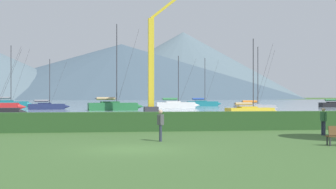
{
  "coord_description": "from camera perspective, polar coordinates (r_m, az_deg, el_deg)",
  "views": [
    {
      "loc": [
        -1.5,
        -21.51,
        2.38
      ],
      "look_at": [
        8.16,
        44.76,
        2.53
      ],
      "focal_mm": 52.08,
      "sensor_mm": 36.0,
      "label": 1
    }
  ],
  "objects": [
    {
      "name": "ground_plane",
      "position": [
        21.69,
        -4.3,
        -6.43
      ],
      "size": [
        1000.0,
        1000.0,
        0.0
      ],
      "primitive_type": "plane",
      "color": "#3D602D"
    },
    {
      "name": "harbor_water",
      "position": [
        158.53,
        -7.75,
        -0.99
      ],
      "size": [
        320.0,
        246.0,
        0.0
      ],
      "primitive_type": "cube",
      "color": "#8499A8",
      "rests_on": "ground_plane"
    },
    {
      "name": "hedge_line",
      "position": [
        32.59,
        -5.65,
        -3.19
      ],
      "size": [
        80.0,
        1.2,
        1.28
      ],
      "primitive_type": "cube",
      "color": "#284C23",
      "rests_on": "ground_plane"
    },
    {
      "name": "sailboat_slip_0",
      "position": [
        59.69,
        9.61,
        -1.87
      ],
      "size": [
        6.76,
        2.8,
        9.29
      ],
      "rotation": [
        0.0,
        0.0,
        0.15
      ],
      "color": "gold",
      "rests_on": "harbor_water"
    },
    {
      "name": "sailboat_slip_3",
      "position": [
        110.2,
        4.1,
        -1.02
      ],
      "size": [
        7.88,
        2.38,
        10.88
      ],
      "rotation": [
        0.0,
        0.0,
        -0.01
      ],
      "color": "#19707A",
      "rests_on": "harbor_water"
    },
    {
      "name": "sailboat_slip_4",
      "position": [
        106.8,
        18.93,
        -1.09
      ],
      "size": [
        6.95,
        2.13,
        8.54
      ],
      "rotation": [
        0.0,
        0.0,
        -0.01
      ],
      "color": "black",
      "rests_on": "harbor_water"
    },
    {
      "name": "sailboat_slip_5",
      "position": [
        86.52,
        -13.96,
        -1.31
      ],
      "size": [
        7.18,
        2.76,
        8.7
      ],
      "rotation": [
        0.0,
        0.0,
        0.11
      ],
      "color": "navy",
      "rests_on": "harbor_water"
    },
    {
      "name": "sailboat_slip_6",
      "position": [
        78.94,
        -6.41,
        -1.29
      ],
      "size": [
        9.18,
        3.52,
        13.95
      ],
      "rotation": [
        0.0,
        0.0,
        0.11
      ],
      "color": "#236B38",
      "rests_on": "harbor_water"
    },
    {
      "name": "sailboat_slip_7",
      "position": [
        74.82,
        10.19,
        -1.5
      ],
      "size": [
        7.1,
        2.84,
        9.79
      ],
      "rotation": [
        0.0,
        0.0,
        0.13
      ],
      "color": "#9E9EA3",
      "rests_on": "harbor_water"
    },
    {
      "name": "sailboat_slip_10",
      "position": [
        91.13,
        0.92,
        -1.19
      ],
      "size": [
        8.33,
        2.5,
        9.86
      ],
      "rotation": [
        0.0,
        0.0,
        0.0
      ],
      "color": "white",
      "rests_on": "harbor_water"
    },
    {
      "name": "sailboat_slip_11",
      "position": [
        102.46,
        -18.2,
        -1.03
      ],
      "size": [
        9.15,
        3.05,
        12.44
      ],
      "rotation": [
        0.0,
        0.0,
        -0.05
      ],
      "color": "#19707A",
      "rests_on": "harbor_water"
    },
    {
      "name": "person_seated_viewer",
      "position": [
        25.34,
        -0.88,
        -3.31
      ],
      "size": [
        0.36,
        0.57,
        1.65
      ],
      "rotation": [
        0.0,
        0.0,
        -0.08
      ],
      "color": "#2D3347",
      "rests_on": "ground_plane"
    },
    {
      "name": "person_standing_walker",
      "position": [
        30.59,
        17.72,
        -2.76
      ],
      "size": [
        0.36,
        0.56,
        1.65
      ],
      "rotation": [
        0.0,
        0.0,
        0.22
      ],
      "color": "#2D3347",
      "rests_on": "ground_plane"
    },
    {
      "name": "dock_crane",
      "position": [
        69.91,
        -1.77,
        2.97
      ],
      "size": [
        7.56,
        2.0,
        18.77
      ],
      "color": "#333338",
      "rests_on": "ground_plane"
    },
    {
      "name": "distant_hill_west_ridge",
      "position": [
        447.9,
        1.79,
        3.45
      ],
      "size": [
        214.31,
        214.31,
        60.78
      ],
      "primitive_type": "cone",
      "color": "slate",
      "rests_on": "ground_plane"
    },
    {
      "name": "distant_hill_central_peak",
      "position": [
        400.4,
        -5.49,
        2.72
      ],
      "size": [
        292.34,
        292.34,
        44.54
      ],
      "primitive_type": "cone",
      "color": "#425666",
      "rests_on": "ground_plane"
    }
  ]
}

